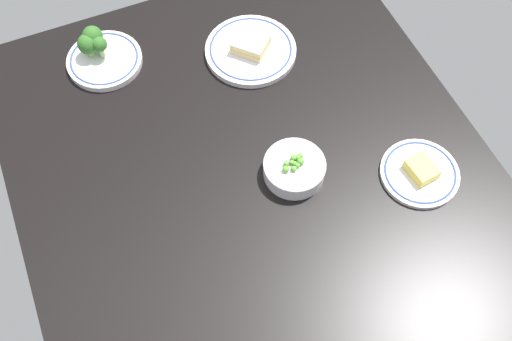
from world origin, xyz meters
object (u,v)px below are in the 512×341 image
plate_broccoli (101,54)px  bowl_peas (294,168)px  plate_sandwich (251,49)px  plate_cheese (420,172)px

plate_broccoli → bowl_peas: bearing=-147.9°
plate_sandwich → bowl_peas: bearing=172.4°
plate_cheese → plate_sandwich: (46.87, 20.60, 0.28)cm
plate_broccoli → plate_cheese: bearing=-136.7°
bowl_peas → plate_sandwich: bowl_peas is taller
plate_broccoli → plate_sandwich: (-11.94, -34.77, -1.21)cm
bowl_peas → plate_cheese: bearing=-113.6°
plate_cheese → plate_sandwich: 51.20cm
plate_sandwich → plate_cheese: bearing=-156.3°
bowl_peas → plate_sandwich: (35.79, -4.78, -1.12)cm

